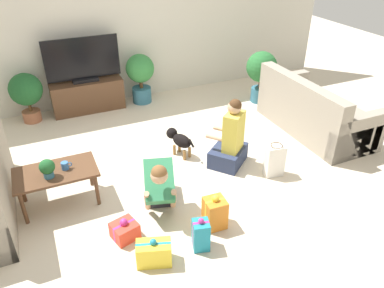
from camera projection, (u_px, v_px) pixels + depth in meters
ground_plane at (175, 170)px, 5.04m from camera, size 16.00×16.00×0.00m
wall_back at (117, 28)px, 6.43m from camera, size 8.40×0.06×2.60m
sofa_right at (313, 113)px, 5.83m from camera, size 0.91×1.88×0.88m
coffee_table at (56, 175)px, 4.25m from camera, size 0.92×0.53×0.45m
tv_console at (88, 96)px, 6.51m from camera, size 1.21×0.41×0.54m
tv at (83, 62)px, 6.20m from camera, size 1.22×0.20×0.74m
potted_plant_back_right at (140, 74)px, 6.66m from camera, size 0.50×0.50×0.89m
potted_plant_back_left at (26, 92)px, 6.00m from camera, size 0.52×0.52×0.83m
potted_plant_corner_right at (261, 71)px, 6.65m from camera, size 0.55×0.55×0.94m
person_kneeling at (159, 184)px, 4.23m from camera, size 0.51×0.80×0.75m
person_sitting at (230, 142)px, 5.00m from camera, size 0.66×0.64×0.97m
dog at (179, 139)px, 5.25m from camera, size 0.29×0.50×0.37m
gift_box_a at (154, 253)px, 3.61m from camera, size 0.38×0.28×0.30m
gift_box_b at (215, 213)px, 4.03m from camera, size 0.23×0.23×0.41m
gift_box_c at (125, 230)px, 3.92m from camera, size 0.30×0.30×0.25m
gift_box_d at (201, 235)px, 3.76m from camera, size 0.20×0.20×0.38m
gift_bag_a at (275, 161)px, 4.83m from camera, size 0.26×0.18×0.46m
mug at (65, 166)px, 4.24m from camera, size 0.12×0.08×0.09m
tabletop_plant at (47, 168)px, 4.06m from camera, size 0.17×0.17×0.22m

